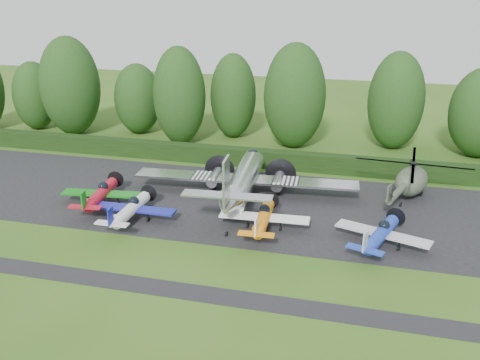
% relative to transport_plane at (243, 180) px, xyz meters
% --- Properties ---
extents(ground, '(160.00, 160.00, 0.00)m').
position_rel_transport_plane_xyz_m(ground, '(-2.52, -11.04, -1.99)').
color(ground, '#2B5217').
rests_on(ground, ground).
extents(apron, '(70.00, 18.00, 0.01)m').
position_rel_transport_plane_xyz_m(apron, '(-2.52, -1.04, -1.99)').
color(apron, black).
rests_on(apron, ground).
extents(taxiway_verge, '(70.00, 2.00, 0.00)m').
position_rel_transport_plane_xyz_m(taxiway_verge, '(-2.52, -17.04, -1.99)').
color(taxiway_verge, black).
rests_on(taxiway_verge, ground).
extents(hedgerow, '(90.00, 1.60, 2.00)m').
position_rel_transport_plane_xyz_m(hedgerow, '(-2.52, 9.96, -1.99)').
color(hedgerow, black).
rests_on(hedgerow, ground).
extents(transport_plane, '(22.29, 17.10, 7.14)m').
position_rel_transport_plane_xyz_m(transport_plane, '(0.00, 0.00, 0.00)').
color(transport_plane, silver).
rests_on(transport_plane, ground).
extents(light_plane_red, '(7.93, 8.34, 3.05)m').
position_rel_transport_plane_xyz_m(light_plane_red, '(-12.62, -4.93, -0.72)').
color(light_plane_red, '#AF1022').
rests_on(light_plane_red, ground).
extents(light_plane_white, '(7.72, 8.12, 2.97)m').
position_rel_transport_plane_xyz_m(light_plane_white, '(-8.36, -7.44, -0.76)').
color(light_plane_white, silver).
rests_on(light_plane_white, ground).
extents(light_plane_orange, '(7.80, 8.20, 3.00)m').
position_rel_transport_plane_xyz_m(light_plane_orange, '(3.41, -6.37, -0.74)').
color(light_plane_orange, orange).
rests_on(light_plane_orange, ground).
extents(light_plane_blue, '(7.75, 8.15, 2.98)m').
position_rel_transport_plane_xyz_m(light_plane_blue, '(13.17, -7.06, -0.75)').
color(light_plane_blue, '#1D38AF').
rests_on(light_plane_blue, ground).
extents(helicopter, '(11.13, 13.03, 3.58)m').
position_rel_transport_plane_xyz_m(helicopter, '(15.98, 4.65, -0.07)').
color(helicopter, '#373F30').
rests_on(helicopter, ground).
extents(tree_0, '(7.76, 7.76, 13.20)m').
position_rel_transport_plane_xyz_m(tree_0, '(2.06, 18.58, 4.60)').
color(tree_0, black).
rests_on(tree_0, ground).
extents(tree_1, '(8.02, 8.02, 13.35)m').
position_rel_transport_plane_xyz_m(tree_1, '(-28.41, 17.13, 4.67)').
color(tree_1, black).
rests_on(tree_1, ground).
extents(tree_3, '(6.00, 6.00, 9.63)m').
position_rel_transport_plane_xyz_m(tree_3, '(-34.89, 18.26, 2.81)').
color(tree_3, black).
rests_on(tree_3, ground).
extents(tree_4, '(6.08, 6.08, 11.31)m').
position_rel_transport_plane_xyz_m(tree_4, '(-6.56, 21.04, 3.65)').
color(tree_4, black).
rests_on(tree_4, ground).
extents(tree_5, '(6.38, 6.38, 9.66)m').
position_rel_transport_plane_xyz_m(tree_5, '(-19.84, 19.83, 2.83)').
color(tree_5, black).
rests_on(tree_5, ground).
extents(tree_7, '(6.92, 6.92, 12.23)m').
position_rel_transport_plane_xyz_m(tree_7, '(14.38, 21.12, 4.11)').
color(tree_7, black).
rests_on(tree_7, ground).
extents(tree_9, '(6.72, 6.72, 12.59)m').
position_rel_transport_plane_xyz_m(tree_9, '(-12.48, 16.55, 4.29)').
color(tree_9, black).
rests_on(tree_9, ground).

